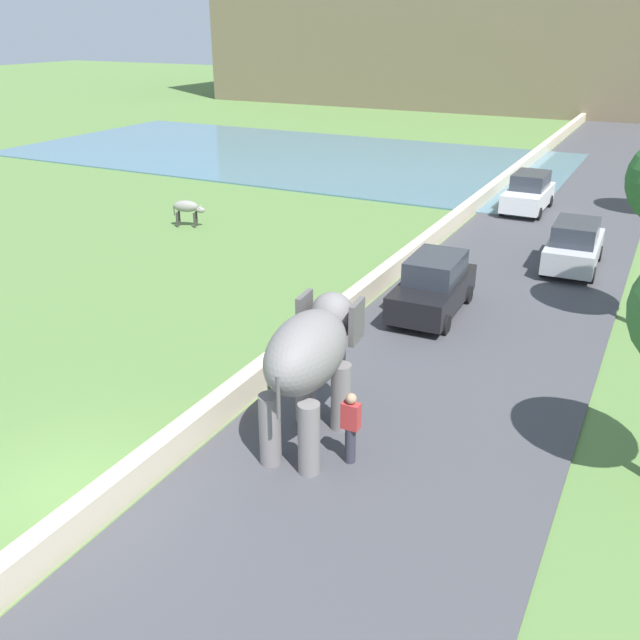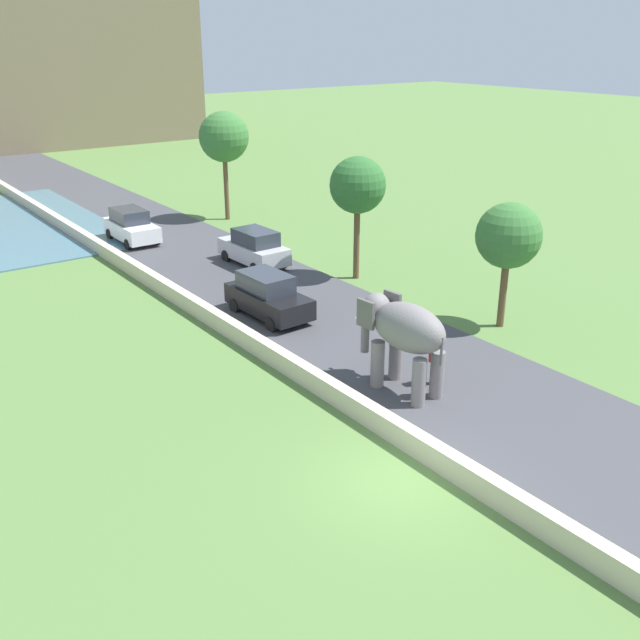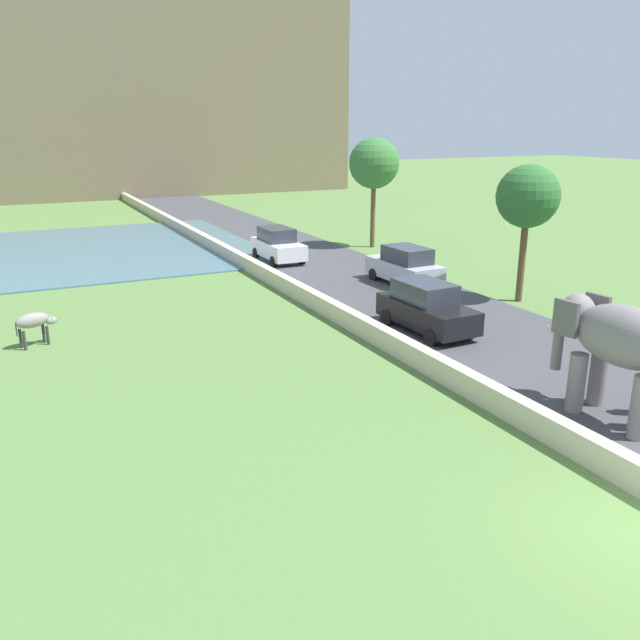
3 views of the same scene
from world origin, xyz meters
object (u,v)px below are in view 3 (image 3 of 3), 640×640
at_px(elephant, 616,342).
at_px(car_black, 426,307).
at_px(car_white, 278,245).
at_px(cow_grey, 34,322).
at_px(car_silver, 405,266).

distance_m(elephant, car_black, 7.96).
bearing_deg(car_white, elephant, -90.05).
bearing_deg(cow_grey, elephant, -44.49).
height_order(elephant, cow_grey, elephant).
xyz_separation_m(car_white, cow_grey, (-12.55, -9.26, -0.06)).
height_order(elephant, car_silver, elephant).
bearing_deg(car_white, car_silver, -67.24).
bearing_deg(car_white, cow_grey, -143.59).
relative_size(elephant, car_silver, 0.87).
bearing_deg(cow_grey, car_silver, 6.34).
bearing_deg(elephant, car_white, 89.95).
distance_m(car_black, cow_grey, 13.31).
relative_size(elephant, car_black, 0.87).
xyz_separation_m(car_silver, car_black, (-3.15, -6.19, 0.00)).
distance_m(car_white, car_black, 13.70).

